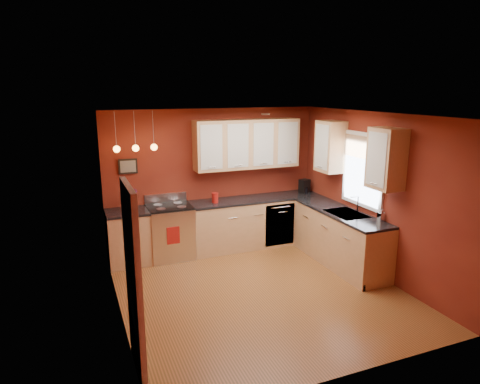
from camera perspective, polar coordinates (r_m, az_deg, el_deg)
name	(u,v)px	position (r m, az deg, el deg)	size (l,w,h in m)	color
floor	(260,291)	(6.57, 2.64, -13.05)	(4.20, 4.20, 0.00)	#9C582D
ceiling	(262,115)	(5.88, 2.92, 10.22)	(4.00, 4.20, 0.02)	silver
wall_back	(214,179)	(7.99, -3.52, 1.73)	(4.00, 0.02, 2.60)	maroon
wall_front	(350,261)	(4.38, 14.44, -8.94)	(4.00, 0.02, 2.60)	maroon
wall_left	(116,224)	(5.59, -16.24, -4.07)	(0.02, 4.20, 2.60)	maroon
wall_right	(375,195)	(7.14, 17.52, -0.35)	(0.02, 4.20, 2.60)	maroon
base_cabinets_back_left	(129,239)	(7.59, -14.64, -6.02)	(0.70, 0.60, 0.90)	tan
base_cabinets_back_right	(256,223)	(8.20, 2.09, -4.10)	(2.54, 0.60, 0.90)	tan
base_cabinets_right	(339,239)	(7.55, 13.12, -6.06)	(0.60, 2.10, 0.90)	tan
counter_back_left	(127,212)	(7.45, -14.85, -2.61)	(0.70, 0.62, 0.04)	black
counter_back_right	(256,199)	(8.07, 2.12, -0.92)	(2.54, 0.62, 0.04)	black
counter_right	(341,212)	(7.40, 13.32, -2.63)	(0.62, 2.10, 0.04)	black
gas_range	(171,232)	(7.70, -9.25, -5.23)	(0.76, 0.64, 1.11)	silver
dishwasher_front	(280,225)	(8.10, 5.33, -4.37)	(0.60, 0.02, 0.80)	silver
sink	(346,215)	(7.29, 14.00, -2.97)	(0.50, 0.70, 0.33)	#95949A
window	(363,168)	(7.27, 16.10, 3.14)	(0.06, 1.02, 1.22)	white
door_left_wall	(134,283)	(4.58, -13.98, -11.64)	(0.12, 0.82, 2.05)	white
upper_cabinets_back	(247,144)	(7.93, 0.96, 6.42)	(2.00, 0.35, 0.90)	tan
upper_cabinets_right	(356,152)	(7.16, 15.16, 5.16)	(0.35, 1.95, 0.90)	tan
wall_picture	(128,166)	(7.57, -14.72, 3.33)	(0.32, 0.03, 0.26)	black
pendant_lights	(136,148)	(7.21, -13.75, 5.77)	(0.71, 0.11, 0.66)	#95949A
red_canister	(215,198)	(7.70, -3.35, -0.78)	(0.12, 0.12, 0.18)	#A41611
red_vase	(135,205)	(7.49, -13.86, -1.66)	(0.10, 0.10, 0.17)	#A41611
flowers	(134,195)	(7.45, -13.93, -0.42)	(0.12, 0.12, 0.21)	#A41611
coffee_maker	(305,187)	(8.51, 8.61, 0.71)	(0.22, 0.22, 0.27)	black
soap_pump	(381,215)	(6.99, 18.34, -2.89)	(0.09, 0.09, 0.20)	silver
dish_towel	(173,235)	(7.37, -8.88, -5.75)	(0.22, 0.01, 0.30)	#A41611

